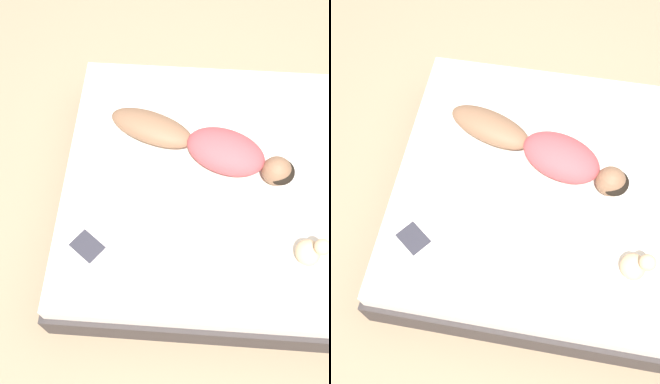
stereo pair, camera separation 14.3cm
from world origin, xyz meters
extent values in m
plane|color=#9E8466|center=(0.00, 0.00, 0.00)|extent=(12.00, 12.00, 0.00)
cube|color=#383333|center=(0.00, 0.00, 0.15)|extent=(1.97, 2.07, 0.29)
cube|color=silver|center=(0.00, 0.00, 0.36)|extent=(1.91, 2.01, 0.14)
ellipsoid|color=brown|center=(-0.31, -0.47, 0.51)|extent=(0.43, 0.64, 0.15)
ellipsoid|color=#B2474C|center=(-0.14, 0.03, 0.54)|extent=(0.48, 0.60, 0.21)
ellipsoid|color=black|center=(-0.01, 0.38, 0.54)|extent=(0.24, 0.23, 0.10)
sphere|color=brown|center=(-0.02, 0.36, 0.53)|extent=(0.19, 0.19, 0.19)
cube|color=silver|center=(0.37, -0.66, 0.44)|extent=(0.33, 0.34, 0.01)
cube|color=silver|center=(0.54, -0.79, 0.44)|extent=(0.33, 0.34, 0.01)
cube|color=#2D2D38|center=(0.54, -0.79, 0.44)|extent=(0.22, 0.23, 0.00)
ellipsoid|color=#D1B289|center=(0.51, 0.52, 0.50)|extent=(0.16, 0.14, 0.14)
sphere|color=#D1B289|center=(0.51, 0.58, 0.60)|extent=(0.10, 0.10, 0.10)
camera|label=1|loc=(1.51, -0.25, 2.98)|focal=42.00mm
camera|label=2|loc=(1.49, -0.11, 2.98)|focal=42.00mm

